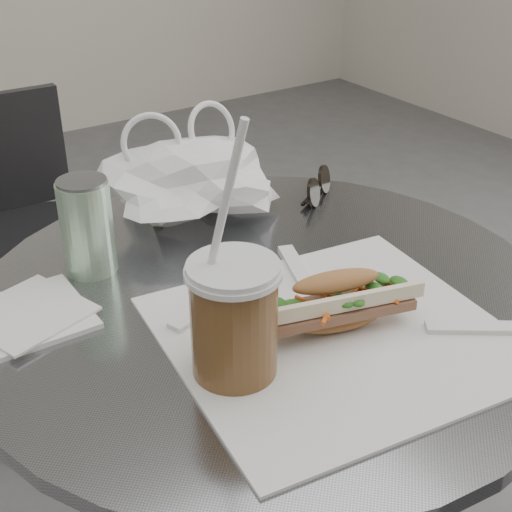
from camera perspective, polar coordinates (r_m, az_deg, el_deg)
cafe_table at (r=1.09m, az=0.70°, el=-15.09°), size 0.76×0.76×0.74m
chair_far at (r=1.75m, az=-17.31°, el=-2.43°), size 0.41×0.41×0.77m
sandwich_paper at (r=0.84m, az=6.30°, el=-6.24°), size 0.42×0.40×0.00m
banh_mi at (r=0.83m, az=6.55°, el=-3.72°), size 0.23×0.14×0.07m
iced_coffee at (r=0.74m, az=-1.79°, el=-5.02°), size 0.10×0.10×0.29m
sunglasses at (r=1.17m, az=4.94°, el=5.45°), size 0.10×0.08×0.05m
plastic_bag at (r=1.08m, az=-5.17°, el=5.89°), size 0.28×0.23×0.12m
napkin_stack at (r=0.91m, az=-17.78°, el=-4.55°), size 0.16×0.16×0.01m
drink_can at (r=0.96m, az=-13.37°, el=2.32°), size 0.07×0.07×0.13m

